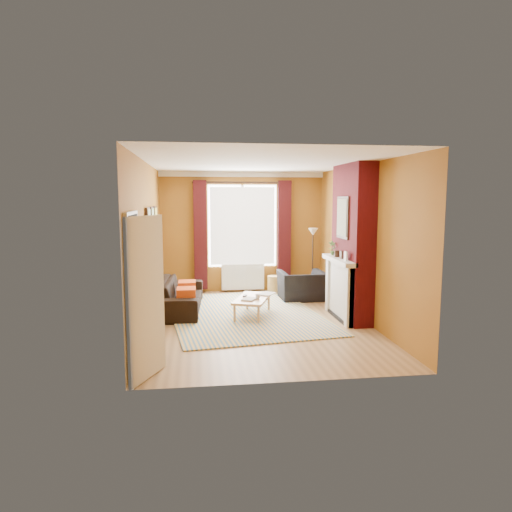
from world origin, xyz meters
name	(u,v)px	position (x,y,z in m)	size (l,w,h in m)	color
ground	(258,321)	(0.00, 0.00, 0.00)	(5.50, 5.50, 0.00)	olive
room_walls	(290,243)	(0.64, 0.28, 1.39)	(3.82, 5.54, 2.83)	#8F5B1B
striped_rug	(244,313)	(-0.19, 0.54, 0.01)	(3.19, 4.08, 0.02)	teal
sofa	(179,295)	(-1.42, 0.98, 0.31)	(2.10, 0.82, 0.61)	black
armchair	(302,286)	(1.18, 1.61, 0.31)	(0.96, 0.84, 0.62)	black
coffee_table	(253,299)	(-0.05, 0.35, 0.32)	(0.88, 1.20, 0.36)	tan
wicker_stool	(274,284)	(0.71, 2.40, 0.20)	(0.37, 0.37, 0.40)	#A48247
floor_lamp	(313,242)	(1.55, 2.14, 1.20)	(0.29, 0.29, 1.52)	black
book_a	(244,298)	(-0.23, 0.21, 0.38)	(0.22, 0.29, 0.03)	#999999
book_b	(261,293)	(0.15, 0.63, 0.37)	(0.24, 0.33, 0.02)	#999999
mug	(258,297)	(0.03, 0.19, 0.41)	(0.10, 0.10, 0.09)	#999999
tv_remote	(245,296)	(-0.18, 0.47, 0.37)	(0.10, 0.17, 0.02)	#272729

